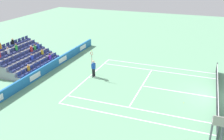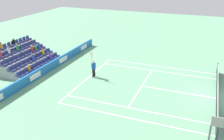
% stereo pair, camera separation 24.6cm
% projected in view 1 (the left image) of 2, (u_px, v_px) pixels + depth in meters
% --- Properties ---
extents(ground_plane, '(80.00, 80.00, 0.00)m').
position_uv_depth(ground_plane, '(216.00, 98.00, 21.10)').
color(ground_plane, '#669E77').
extents(line_baseline, '(10.97, 0.10, 0.01)m').
position_uv_depth(line_baseline, '(88.00, 77.00, 25.00)').
color(line_baseline, white).
rests_on(line_baseline, ground).
extents(line_service, '(8.23, 0.10, 0.01)m').
position_uv_depth(line_service, '(142.00, 86.00, 23.20)').
color(line_service, white).
rests_on(line_service, ground).
extents(line_centre_service, '(0.10, 6.40, 0.01)m').
position_uv_depth(line_centre_service, '(177.00, 92.00, 22.15)').
color(line_centre_service, white).
rests_on(line_centre_service, ground).
extents(line_singles_sideline_left, '(0.10, 11.89, 0.01)m').
position_uv_depth(line_singles_sideline_left, '(134.00, 108.00, 19.49)').
color(line_singles_sideline_left, white).
rests_on(line_singles_sideline_left, ground).
extents(line_singles_sideline_right, '(0.10, 11.89, 0.01)m').
position_uv_depth(line_singles_sideline_right, '(156.00, 71.00, 26.61)').
color(line_singles_sideline_right, white).
rests_on(line_singles_sideline_right, ground).
extents(line_doubles_sideline_left, '(0.10, 11.89, 0.01)m').
position_uv_depth(line_doubles_sideline_left, '(129.00, 118.00, 18.31)').
color(line_doubles_sideline_left, white).
rests_on(line_doubles_sideline_left, ground).
extents(line_doubles_sideline_right, '(0.10, 11.89, 0.01)m').
position_uv_depth(line_doubles_sideline_right, '(159.00, 66.00, 27.79)').
color(line_doubles_sideline_right, white).
rests_on(line_doubles_sideline_right, ground).
extents(line_centre_mark, '(0.10, 0.20, 0.01)m').
position_uv_depth(line_centre_mark, '(89.00, 77.00, 24.97)').
color(line_centre_mark, white).
rests_on(line_centre_mark, ground).
extents(sponsor_barrier, '(20.18, 0.22, 0.93)m').
position_uv_depth(sponsor_barrier, '(49.00, 67.00, 26.31)').
color(sponsor_barrier, '#1E66AD').
rests_on(sponsor_barrier, ground).
extents(tennis_net, '(11.97, 0.10, 1.07)m').
position_uv_depth(tennis_net, '(217.00, 93.00, 20.91)').
color(tennis_net, '#33383D').
rests_on(tennis_net, ground).
extents(tennis_player, '(0.51, 0.40, 2.85)m').
position_uv_depth(tennis_player, '(93.00, 68.00, 24.69)').
color(tennis_player, black).
rests_on(tennis_player, ground).
extents(umpire_chair, '(0.70, 0.70, 2.34)m').
position_uv_depth(umpire_chair, '(218.00, 126.00, 14.73)').
color(umpire_chair, '#474C54').
rests_on(umpire_chair, ground).
extents(stadium_stand, '(6.82, 4.75, 2.98)m').
position_uv_depth(stadium_stand, '(21.00, 60.00, 27.35)').
color(stadium_stand, gray).
rests_on(stadium_stand, ground).
extents(loose_tennis_ball, '(0.07, 0.07, 0.07)m').
position_uv_depth(loose_tennis_ball, '(184.00, 103.00, 20.25)').
color(loose_tennis_ball, '#D1E533').
rests_on(loose_tennis_ball, ground).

